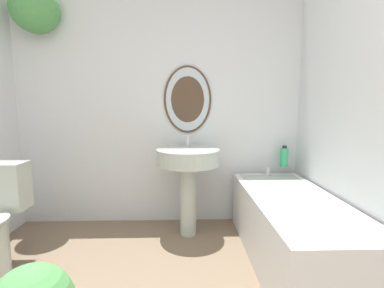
# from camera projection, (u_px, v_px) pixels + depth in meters

# --- Properties ---
(wall_back) EXTENTS (2.85, 0.41, 2.40)m
(wall_back) POSITION_uv_depth(u_px,v_px,m) (143.00, 89.00, 2.67)
(wall_back) COLOR silver
(wall_back) RESTS_ON ground_plane
(pedestal_sink) EXTENTS (0.56, 0.56, 0.88)m
(pedestal_sink) POSITION_uv_depth(u_px,v_px,m) (188.00, 168.00, 2.45)
(pedestal_sink) COLOR #B2BCB2
(pedestal_sink) RESTS_ON ground_plane
(bathtub) EXTENTS (0.62, 1.49, 0.57)m
(bathtub) POSITION_uv_depth(u_px,v_px,m) (293.00, 228.00, 2.05)
(bathtub) COLOR silver
(bathtub) RESTS_ON ground_plane
(shampoo_bottle) EXTENTS (0.08, 0.08, 0.21)m
(shampoo_bottle) POSITION_uv_depth(u_px,v_px,m) (284.00, 157.00, 2.68)
(shampoo_bottle) COLOR #38B275
(shampoo_bottle) RESTS_ON bathtub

